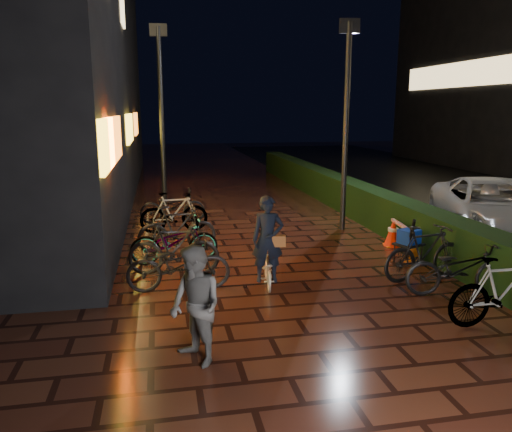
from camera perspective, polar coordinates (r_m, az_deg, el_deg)
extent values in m
plane|color=#381911|center=(8.59, 7.36, -9.84)|extent=(80.00, 80.00, 0.00)
cube|color=black|center=(16.84, 9.56, 2.74)|extent=(0.70, 20.00, 1.00)
imported|color=#545456|center=(6.42, -6.92, -10.18)|extent=(0.88, 0.94, 1.55)
imported|color=silver|center=(14.03, 25.54, 0.81)|extent=(4.07, 5.73, 1.45)
cube|color=yellow|center=(9.11, -16.67, 7.85)|extent=(0.08, 2.00, 0.90)
cube|color=orange|center=(10.60, -15.92, 8.43)|extent=(0.08, 3.00, 0.90)
cube|color=yellow|center=(16.58, -14.26, 9.70)|extent=(0.08, 2.80, 0.90)
cube|color=orange|center=(21.57, -13.57, 10.22)|extent=(0.08, 2.20, 0.90)
cube|color=#FFD88C|center=(16.35, -15.06, 22.33)|extent=(0.06, 1.20, 1.20)
cube|color=#FFD88C|center=(30.21, 21.78, 14.73)|extent=(0.06, 10.00, 1.30)
cylinder|color=black|center=(13.38, 10.22, 9.67)|extent=(0.16, 0.16, 5.33)
cube|color=black|center=(13.52, 10.65, 20.58)|extent=(0.52, 0.16, 0.36)
cylinder|color=black|center=(17.13, -10.73, 10.91)|extent=(0.17, 0.17, 5.78)
cube|color=black|center=(17.30, -11.11, 20.15)|extent=(0.56, 0.13, 0.39)
imported|color=silver|center=(9.26, 1.28, -6.07)|extent=(0.57, 1.22, 0.62)
imported|color=black|center=(9.00, 1.35, -2.67)|extent=(0.62, 0.45, 1.58)
cube|color=#9A572A|center=(9.01, 2.52, -2.87)|extent=(0.29, 0.16, 0.20)
cone|color=orange|center=(11.17, 17.43, -3.33)|extent=(0.41, 0.41, 0.66)
cone|color=#FC270D|center=(12.28, 15.40, -1.83)|extent=(0.41, 0.41, 0.66)
cube|color=orange|center=(11.26, 17.33, -4.88)|extent=(0.40, 0.40, 0.03)
cube|color=orange|center=(12.36, 15.32, -3.25)|extent=(0.40, 0.40, 0.03)
cube|color=red|center=(11.65, 16.45, -1.15)|extent=(0.24, 1.41, 0.07)
cube|color=black|center=(11.05, 17.04, -3.10)|extent=(0.68, 0.63, 0.04)
cylinder|color=black|center=(10.83, 16.97, -4.55)|extent=(0.04, 0.04, 0.38)
cylinder|color=black|center=(11.16, 18.40, -4.15)|extent=(0.04, 0.04, 0.38)
cylinder|color=black|center=(11.05, 15.53, -4.14)|extent=(0.04, 0.04, 0.38)
cylinder|color=black|center=(11.38, 16.98, -3.76)|extent=(0.04, 0.04, 0.38)
cube|color=#0B2996|center=(11.01, 17.09, -2.25)|extent=(0.50, 0.47, 0.30)
cylinder|color=black|center=(10.81, 17.20, -2.63)|extent=(0.15, 0.45, 0.96)
imported|color=black|center=(13.31, -9.35, 0.43)|extent=(1.83, 0.69, 1.07)
imported|color=black|center=(11.47, -9.01, -1.44)|extent=(1.82, 0.64, 1.07)
imported|color=black|center=(9.05, -8.85, -5.49)|extent=(1.84, 0.64, 0.97)
imported|color=black|center=(10.66, -9.32, -2.80)|extent=(1.89, 0.80, 0.97)
imported|color=black|center=(14.41, -9.50, 1.11)|extent=(1.87, 0.71, 0.97)
imported|color=black|center=(9.88, -9.40, -3.67)|extent=(1.84, 0.74, 1.07)
imported|color=black|center=(8.40, 26.40, -7.68)|extent=(1.79, 0.51, 1.07)
imported|color=black|center=(9.98, 18.74, -4.00)|extent=(1.85, 0.78, 1.07)
imported|color=black|center=(9.39, 22.11, -5.60)|extent=(1.93, 0.94, 0.97)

